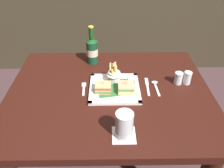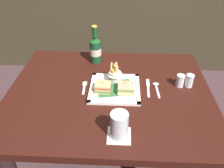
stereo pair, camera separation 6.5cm
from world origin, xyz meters
The scene contains 13 objects.
dining_table centered at (0.00, 0.00, 0.58)m, with size 1.09×0.88×0.72m.
square_plate centered at (0.03, 0.01, 0.73)m, with size 0.27×0.27×0.02m.
sandwich_half_left centered at (-0.03, -0.02, 0.76)m, with size 0.08×0.07×0.07m.
sandwich_half_right centered at (0.09, -0.02, 0.75)m, with size 0.08×0.08×0.07m.
fries_cup centered at (0.03, 0.08, 0.77)m, with size 0.08×0.08×0.11m.
beer_bottle centered at (-0.10, 0.31, 0.81)m, with size 0.07×0.07×0.24m.
drink_coaster centered at (0.06, -0.32, 0.72)m, with size 0.10×0.10×0.00m, color silver.
water_glass centered at (0.06, -0.32, 0.78)m, with size 0.07×0.07×0.12m.
fork centered at (-0.14, 0.02, 0.72)m, with size 0.03×0.12×0.00m.
knife centered at (0.21, 0.04, 0.72)m, with size 0.02×0.17×0.00m.
spoon centered at (0.26, 0.05, 0.73)m, with size 0.04×0.14×0.01m.
salt_shaker centered at (0.38, 0.06, 0.75)m, with size 0.05×0.05×0.07m.
pepper_shaker centered at (0.43, 0.06, 0.75)m, with size 0.04×0.04×0.07m.
Camera 2 is at (0.06, -1.00, 1.47)m, focal length 37.30 mm.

